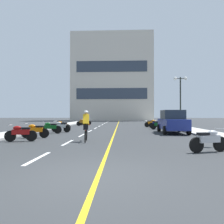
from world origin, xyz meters
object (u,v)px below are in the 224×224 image
Objects in this scene: motorcycle_4 at (61,126)px; motorcycle_8 at (152,123)px; parked_car_near at (172,122)px; motorcycle_6 at (159,125)px; motorcycle_5 at (62,126)px; motorcycle_1 at (21,133)px; motorcycle_9 at (83,122)px; cyclist_rider at (86,125)px; motorcycle_7 at (157,124)px; street_lamp_mid at (180,91)px; motorcycle_2 at (35,130)px; motorcycle_10 at (85,122)px; motorcycle_3 at (50,128)px; motorcycle_0 at (209,140)px.

motorcycle_4 and motorcycle_8 have the same top height.
motorcycle_6 is at bearing 94.59° from parked_car_near.
motorcycle_1 is at bearing -90.62° from motorcycle_5.
cyclist_rider is (3.12, -16.23, 0.41)m from motorcycle_9.
motorcycle_7 is at bearing -81.11° from motorcycle_8.
street_lamp_mid is 3.22× the size of motorcycle_7.
street_lamp_mid is 14.61m from cyclist_rider.
motorcycle_5 is 8.68m from motorcycle_9.
motorcycle_2 is 15.05m from motorcycle_8.
motorcycle_8 is (-0.31, 1.98, 0.00)m from motorcycle_7.
motorcycle_9 is (0.35, 8.67, 0.00)m from motorcycle_5.
motorcycle_10 is at bearing 136.18° from motorcycle_6.
motorcycle_1 is 1.00× the size of motorcycle_4.
street_lamp_mid is 15.86m from motorcycle_2.
motorcycle_8 is at bearing -26.95° from motorcycle_10.
motorcycle_6 is at bearing 41.52° from motorcycle_2.
motorcycle_2 is 12.16m from motorcycle_6.
motorcycle_6 is (9.19, 9.81, 0.00)m from motorcycle_1.
motorcycle_3 is 0.99× the size of motorcycle_6.
motorcycle_3 is at bearing 89.90° from motorcycle_1.
motorcycle_7 is at bearing 178.22° from street_lamp_mid.
street_lamp_mid reaches higher than motorcycle_8.
motorcycle_10 is (0.40, 13.44, 0.00)m from motorcycle_3.
motorcycle_2 and motorcycle_3 have the same top height.
motorcycle_9 is (0.35, 14.65, 0.00)m from motorcycle_2.
motorcycle_5 is (-9.43, 2.04, -0.44)m from parked_car_near.
parked_car_near is 11.10m from motorcycle_1.
motorcycle_7 is 1.00× the size of motorcycle_8.
motorcycle_3 is at bearing -134.80° from motorcycle_8.
motorcycle_2 is at bearing -138.48° from motorcycle_6.
motorcycle_0 is 0.97× the size of motorcycle_3.
motorcycle_2 is at bearing -91.37° from motorcycle_9.
motorcycle_0 is 12.46m from motorcycle_4.
motorcycle_4 is at bearing 132.81° from motorcycle_0.
motorcycle_2 is 1.01× the size of motorcycle_8.
motorcycle_1 is 1.75m from motorcycle_2.
motorcycle_8 is at bearing 56.98° from motorcycle_1.
motorcycle_6 is 2.08m from motorcycle_7.
motorcycle_2 and motorcycle_10 have the same top height.
motorcycle_6 is (8.76, 3.59, 0.00)m from motorcycle_4.
motorcycle_6 is 1.01× the size of motorcycle_10.
motorcycle_5 and motorcycle_8 have the same top height.
motorcycle_4 is at bearing -147.50° from motorcycle_7.
motorcycle_4 is (0.43, 6.22, 0.00)m from motorcycle_1.
motorcycle_8 is at bearing 68.26° from cyclist_rider.
motorcycle_1 and motorcycle_7 have the same top height.
motorcycle_3 is at bearing -142.73° from motorcycle_7.
motorcycle_0 is 12.73m from motorcycle_6.
cyclist_rider reaches higher than motorcycle_8.
motorcycle_0 is 0.93× the size of cyclist_rider.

